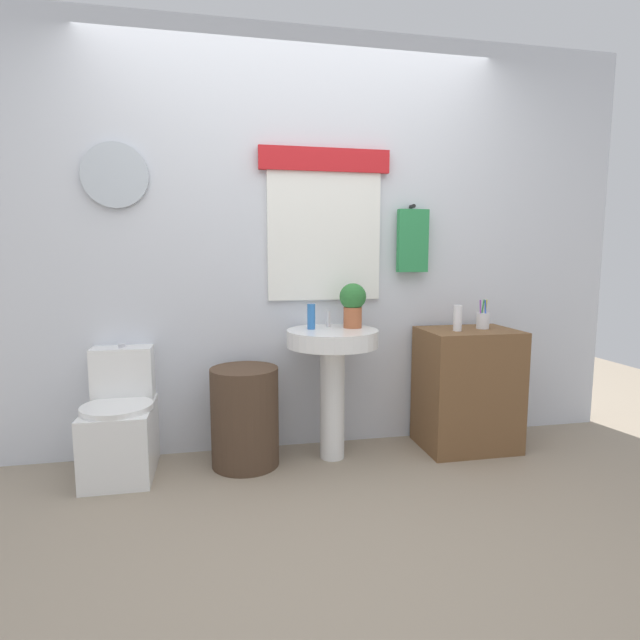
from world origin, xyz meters
name	(u,v)px	position (x,y,z in m)	size (l,w,h in m)	color
ground_plane	(338,535)	(0.00, 0.00, 0.00)	(8.00, 8.00, 0.00)	gray
back_wall	(297,244)	(0.00, 1.15, 1.30)	(4.40, 0.18, 2.60)	silver
toilet	(121,425)	(-1.06, 0.88, 0.28)	(0.38, 0.51, 0.72)	white
laundry_hamper	(245,417)	(-0.36, 0.85, 0.29)	(0.40, 0.40, 0.59)	#4C3828
pedestal_sink	(332,360)	(0.17, 0.85, 0.61)	(0.55, 0.55, 0.79)	white
faucet	(328,319)	(0.17, 0.97, 0.84)	(0.03, 0.03, 0.10)	silver
wooden_cabinet	(467,389)	(1.05, 0.85, 0.38)	(0.59, 0.44, 0.77)	brown
soap_bottle	(311,317)	(0.05, 0.90, 0.87)	(0.05, 0.05, 0.15)	#2D6BB7
potted_plant	(353,302)	(0.31, 0.91, 0.95)	(0.16, 0.16, 0.27)	#AD5B38
lotion_bottle	(458,318)	(0.95, 0.81, 0.85)	(0.05, 0.05, 0.16)	white
toothbrush_cup	(483,320)	(1.16, 0.87, 0.82)	(0.08, 0.08, 0.19)	silver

